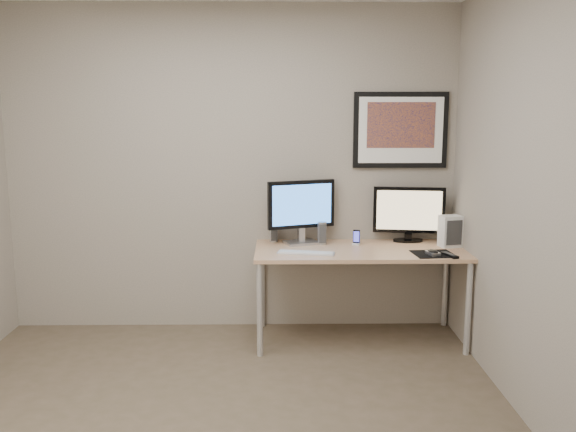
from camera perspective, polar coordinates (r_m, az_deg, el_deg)
name	(u,v)px	position (r m, az deg, el deg)	size (l,w,h in m)	color
floor	(212,429)	(3.68, -7.11, -19.15)	(3.60, 3.60, 0.00)	#4C432F
room	(214,133)	(3.66, -6.91, 7.69)	(3.60, 3.60, 3.60)	white
desk	(360,257)	(4.72, 6.71, -3.84)	(1.60, 0.70, 0.73)	#A2764E
framed_art	(400,130)	(4.97, 10.48, 7.92)	(0.75, 0.04, 0.60)	black
monitor_large	(301,209)	(4.79, 1.25, 0.66)	(0.53, 0.26, 0.51)	#AEAEB3
monitor_tv	(409,213)	(4.97, 11.24, 0.31)	(0.57, 0.16, 0.44)	black
speaker_left	(274,231)	(4.91, -1.36, -1.46)	(0.07, 0.07, 0.17)	#AEAEB3
speaker_right	(322,233)	(4.82, 3.19, -1.59)	(0.07, 0.07, 0.18)	#AEAEB3
phone_dock	(357,237)	(4.82, 6.43, -1.99)	(0.06, 0.06, 0.12)	black
keyboard	(306,253)	(4.51, 1.69, -3.46)	(0.42, 0.11, 0.01)	silver
mousepad	(433,254)	(4.62, 13.46, -3.47)	(0.29, 0.26, 0.00)	black
mouse	(433,252)	(4.59, 13.41, -3.30)	(0.06, 0.11, 0.04)	black
remote	(450,255)	(4.58, 14.90, -3.53)	(0.05, 0.17, 0.02)	black
fan_unit	(450,231)	(4.88, 14.95, -1.38)	(0.16, 0.12, 0.24)	silver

